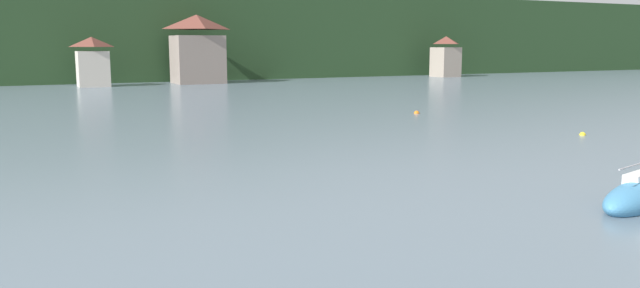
% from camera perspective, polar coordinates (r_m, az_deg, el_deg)
% --- Properties ---
extents(wooded_hillside, '(352.00, 47.27, 38.49)m').
position_cam_1_polar(wooded_hillside, '(121.03, -26.47, 8.22)').
color(wooded_hillside, '#264223').
rests_on(wooded_hillside, ground_plane).
extents(shore_building_west, '(4.06, 3.87, 6.43)m').
position_cam_1_polar(shore_building_west, '(87.83, -19.90, 6.95)').
color(shore_building_west, beige).
rests_on(shore_building_west, ground_plane).
extents(shore_building_westcentral, '(7.01, 6.10, 9.60)m').
position_cam_1_polar(shore_building_westcentral, '(91.59, -11.04, 8.35)').
color(shore_building_westcentral, gray).
rests_on(shore_building_westcentral, ground_plane).
extents(shore_building_central, '(3.91, 4.21, 6.84)m').
position_cam_1_polar(shore_building_central, '(110.29, 11.31, 7.72)').
color(shore_building_central, gray).
rests_on(shore_building_central, ground_plane).
extents(mooring_buoy_mid, '(0.38, 0.38, 0.38)m').
position_cam_1_polar(mooring_buoy_mid, '(41.37, 22.68, 0.75)').
color(mooring_buoy_mid, yellow).
rests_on(mooring_buoy_mid, ground_plane).
extents(mooring_buoy_far, '(0.44, 0.44, 0.44)m').
position_cam_1_polar(mooring_buoy_far, '(50.83, 8.74, 2.75)').
color(mooring_buoy_far, orange).
rests_on(mooring_buoy_far, ground_plane).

